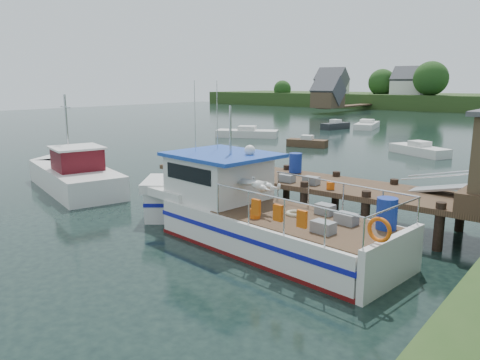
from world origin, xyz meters
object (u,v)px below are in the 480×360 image
Objects in this scene: moored_rowboat at (307,142)px; moored_b at (419,150)px; lobster_boat at (246,212)px; moored_e at (335,125)px; work_boat at (73,174)px; dock at (439,174)px; moored_a at (247,133)px; moored_d at (367,125)px.

moored_rowboat is 0.71× the size of moored_b.
lobster_boat is 3.22× the size of moored_rowboat.
lobster_boat is at bearing -67.90° from moored_e.
dock is at bearing 28.46° from work_boat.
work_boat reaches higher than moored_e.
lobster_boat is (-5.00, -4.30, -1.26)m from dock.
dock is 3.38× the size of moored_b.
moored_b is (9.96, 22.39, -0.36)m from work_boat.
moored_e is at bearing 126.66° from moored_rowboat.
moored_e is (-4.21, 36.39, -0.35)m from work_boat.
moored_a is 13.29m from moored_e.
lobster_boat is 1.80× the size of moored_a.
work_boat is at bearing -71.95° from moored_d.
moored_rowboat is 0.55× the size of moored_d.
moored_a is at bearing 122.93° from work_boat.
work_boat is 2.20× the size of moored_e.
lobster_boat is 42.22m from moored_d.
work_boat is (-11.67, 0.66, -0.23)m from lobster_boat.
moored_b is (-6.71, 18.76, -1.86)m from dock.
lobster_boat is at bearing -139.32° from dock.
moored_a is at bearing -93.03° from moored_d.
work_boat reaches higher than dock.
dock is 38.89m from moored_e.
dock is 17.13m from work_boat.
moored_rowboat is 8.51m from moored_a.
moored_rowboat is at bearing -65.68° from moored_d.
moored_b reaches higher than moored_rowboat.
lobster_boat reaches higher than moored_b.
moored_d is at bearing 117.16° from dock.
lobster_boat is at bearing -55.96° from moored_d.
lobster_boat reaches higher than work_boat.
moored_d is (-18.34, 35.75, -1.86)m from dock.
moored_b is 1.20× the size of moored_e.
lobster_boat is 2.75× the size of moored_e.
moored_a reaches higher than moored_rowboat.
work_boat is 39.42m from moored_d.
moored_e is (-5.34, 15.29, 0.04)m from moored_rowboat.
moored_a reaches higher than moored_e.
work_boat reaches higher than moored_rowboat.
lobster_boat is 40.32m from moored_e.
moored_d is (-13.34, 40.05, -0.60)m from lobster_boat.
moored_rowboat is at bearing 103.08° from work_boat.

